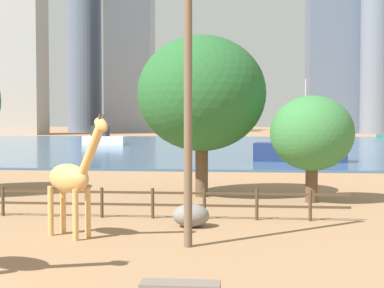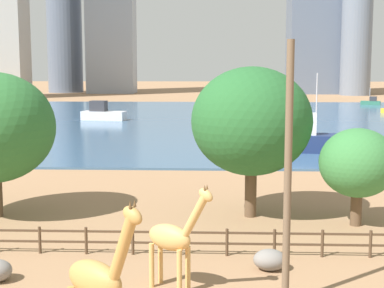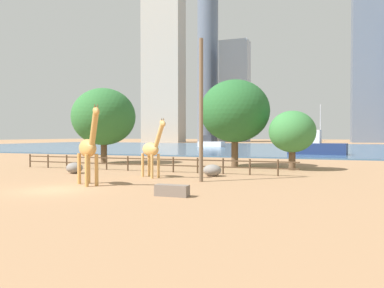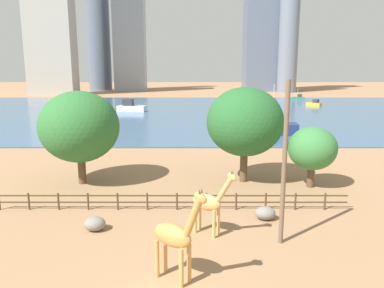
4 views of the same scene
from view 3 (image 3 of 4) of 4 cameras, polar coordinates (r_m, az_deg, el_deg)
name	(u,v)px [view 3 (image 3 of 4)]	position (r m, az deg, el deg)	size (l,w,h in m)	color
ground_plane	(264,148)	(98.93, 10.96, -0.53)	(400.00, 400.00, 0.00)	#9E7551
harbor_water	(262,147)	(95.97, 10.69, -0.52)	(180.00, 86.00, 0.20)	#3D6084
giraffe_tall	(88,148)	(24.73, -15.50, -0.58)	(2.95, 2.43, 5.11)	#C18C47
giraffe_companion	(152,149)	(28.35, -6.17, -0.82)	(2.92, 2.20, 4.47)	tan
utility_pole	(201,110)	(25.70, 1.40, 5.16)	(0.28, 0.28, 9.81)	brown
boulder_near_fence	(212,170)	(29.25, 3.10, -4.03)	(1.44, 1.23, 0.92)	gray
boulder_by_pole	(74,168)	(32.86, -17.47, -3.50)	(1.39, 1.22, 0.92)	gray
feeding_trough	(172,191)	(19.74, -3.07, -7.10)	(1.80, 0.60, 0.60)	#72665B
enclosure_fence	(143,163)	(33.50, -7.41, -2.83)	(26.12, 0.14, 1.30)	#4C3826
tree_left_large	(104,117)	(43.34, -13.31, 4.05)	(7.12, 7.12, 8.49)	brown
tree_center_broad	(292,132)	(35.41, 15.02, 1.80)	(4.24, 4.24, 5.44)	brown
tree_right_tall	(235,111)	(38.05, 6.55, 5.00)	(7.00, 7.00, 8.79)	brown
boat_sailboat	(316,146)	(61.78, 18.33, -0.29)	(9.04, 4.31, 7.82)	navy
boat_barge	(210,143)	(97.88, 2.83, 0.19)	(7.12, 3.60, 2.99)	silver
skyline_tower_needle	(208,65)	(197.51, 2.41, 11.99)	(10.69, 10.69, 79.34)	slate
skyline_block_central	(371,39)	(188.12, 25.59, 14.22)	(15.34, 14.36, 91.03)	slate
skyline_tower_glass	(235,92)	(187.13, 6.53, 7.94)	(14.12, 9.07, 49.39)	#939EAD
skyline_block_right	(163,48)	(174.30, -4.39, 14.35)	(17.98, 9.64, 84.84)	#ADA89E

